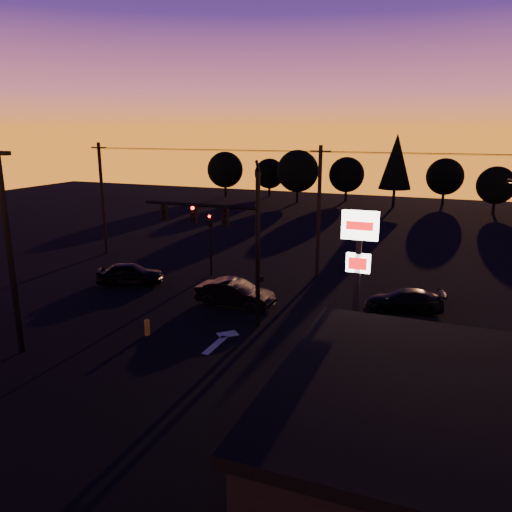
{
  "coord_description": "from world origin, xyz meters",
  "views": [
    {
      "loc": [
        10.5,
        -18.75,
        10.04
      ],
      "look_at": [
        1.0,
        5.0,
        3.5
      ],
      "focal_mm": 35.0,
      "sensor_mm": 36.0,
      "label": 1
    }
  ],
  "objects_px": {
    "traffic_signal_mast": "(229,231)",
    "pylon_sign": "(359,256)",
    "secondary_signal": "(210,235)",
    "car_right": "(404,301)",
    "car_mid": "(235,293)",
    "bollard": "(147,327)",
    "parking_lot_light": "(8,241)",
    "car_left": "(130,274)",
    "suv_parked": "(361,394)"
  },
  "relations": [
    {
      "from": "traffic_signal_mast",
      "to": "pylon_sign",
      "type": "distance_m",
      "value": 7.52
    },
    {
      "from": "secondary_signal",
      "to": "car_right",
      "type": "distance_m",
      "value": 13.77
    },
    {
      "from": "pylon_sign",
      "to": "car_mid",
      "type": "distance_m",
      "value": 10.12
    },
    {
      "from": "car_mid",
      "to": "car_right",
      "type": "bearing_deg",
      "value": -71.12
    },
    {
      "from": "bollard",
      "to": "secondary_signal",
      "type": "bearing_deg",
      "value": 99.56
    },
    {
      "from": "parking_lot_light",
      "to": "bollard",
      "type": "distance_m",
      "value": 7.54
    },
    {
      "from": "bollard",
      "to": "traffic_signal_mast",
      "type": "bearing_deg",
      "value": 45.56
    },
    {
      "from": "pylon_sign",
      "to": "car_right",
      "type": "height_order",
      "value": "pylon_sign"
    },
    {
      "from": "car_mid",
      "to": "secondary_signal",
      "type": "bearing_deg",
      "value": 41.38
    },
    {
      "from": "traffic_signal_mast",
      "to": "secondary_signal",
      "type": "bearing_deg",
      "value": 123.19
    },
    {
      "from": "parking_lot_light",
      "to": "car_mid",
      "type": "xyz_separation_m",
      "value": [
        6.65,
        9.36,
        -4.51
      ]
    },
    {
      "from": "traffic_signal_mast",
      "to": "pylon_sign",
      "type": "xyz_separation_m",
      "value": [
        7.1,
        -2.49,
        -0.02
      ]
    },
    {
      "from": "secondary_signal",
      "to": "bollard",
      "type": "height_order",
      "value": "secondary_signal"
    },
    {
      "from": "car_left",
      "to": "suv_parked",
      "type": "relative_size",
      "value": 0.8
    },
    {
      "from": "car_mid",
      "to": "car_right",
      "type": "relative_size",
      "value": 1.06
    },
    {
      "from": "bollard",
      "to": "parking_lot_light",
      "type": "bearing_deg",
      "value": -138.31
    },
    {
      "from": "secondary_signal",
      "to": "car_mid",
      "type": "distance_m",
      "value": 6.92
    },
    {
      "from": "secondary_signal",
      "to": "car_mid",
      "type": "xyz_separation_m",
      "value": [
        4.15,
        -5.13,
        -2.1
      ]
    },
    {
      "from": "traffic_signal_mast",
      "to": "secondary_signal",
      "type": "relative_size",
      "value": 1.97
    },
    {
      "from": "bollard",
      "to": "car_left",
      "type": "bearing_deg",
      "value": 130.74
    },
    {
      "from": "traffic_signal_mast",
      "to": "suv_parked",
      "type": "xyz_separation_m",
      "value": [
        8.11,
        -6.3,
        -4.19
      ]
    },
    {
      "from": "parking_lot_light",
      "to": "suv_parked",
      "type": "height_order",
      "value": "parking_lot_light"
    },
    {
      "from": "secondary_signal",
      "to": "car_right",
      "type": "xyz_separation_m",
      "value": [
        13.37,
        -2.4,
        -2.23
      ]
    },
    {
      "from": "traffic_signal_mast",
      "to": "bollard",
      "type": "bearing_deg",
      "value": -134.44
    },
    {
      "from": "parking_lot_light",
      "to": "car_left",
      "type": "height_order",
      "value": "parking_lot_light"
    },
    {
      "from": "secondary_signal",
      "to": "pylon_sign",
      "type": "height_order",
      "value": "pylon_sign"
    },
    {
      "from": "secondary_signal",
      "to": "car_left",
      "type": "xyz_separation_m",
      "value": [
        -4.02,
        -3.91,
        -2.13
      ]
    },
    {
      "from": "bollard",
      "to": "suv_parked",
      "type": "height_order",
      "value": "suv_parked"
    },
    {
      "from": "secondary_signal",
      "to": "car_mid",
      "type": "bearing_deg",
      "value": -51.02
    },
    {
      "from": "secondary_signal",
      "to": "pylon_sign",
      "type": "xyz_separation_m",
      "value": [
        12.0,
        -9.99,
        2.05
      ]
    },
    {
      "from": "car_mid",
      "to": "suv_parked",
      "type": "distance_m",
      "value": 12.39
    },
    {
      "from": "car_left",
      "to": "car_right",
      "type": "relative_size",
      "value": 0.99
    },
    {
      "from": "car_left",
      "to": "secondary_signal",
      "type": "bearing_deg",
      "value": -70.7
    },
    {
      "from": "traffic_signal_mast",
      "to": "secondary_signal",
      "type": "distance_m",
      "value": 9.19
    },
    {
      "from": "bollard",
      "to": "car_left",
      "type": "xyz_separation_m",
      "value": [
        -5.82,
        6.75,
        0.34
      ]
    },
    {
      "from": "traffic_signal_mast",
      "to": "suv_parked",
      "type": "distance_m",
      "value": 11.09
    },
    {
      "from": "pylon_sign",
      "to": "secondary_signal",
      "type": "bearing_deg",
      "value": 140.23
    },
    {
      "from": "bollard",
      "to": "car_mid",
      "type": "distance_m",
      "value": 6.02
    },
    {
      "from": "pylon_sign",
      "to": "car_right",
      "type": "relative_size",
      "value": 1.57
    },
    {
      "from": "car_right",
      "to": "suv_parked",
      "type": "distance_m",
      "value": 11.4
    },
    {
      "from": "pylon_sign",
      "to": "bollard",
      "type": "height_order",
      "value": "pylon_sign"
    },
    {
      "from": "parking_lot_light",
      "to": "car_right",
      "type": "xyz_separation_m",
      "value": [
        15.87,
        12.09,
        -4.64
      ]
    },
    {
      "from": "secondary_signal",
      "to": "bollard",
      "type": "relative_size",
      "value": 5.48
    },
    {
      "from": "suv_parked",
      "to": "pylon_sign",
      "type": "bearing_deg",
      "value": 101.1
    },
    {
      "from": "secondary_signal",
      "to": "parking_lot_light",
      "type": "bearing_deg",
      "value": -99.79
    },
    {
      "from": "parking_lot_light",
      "to": "car_mid",
      "type": "distance_m",
      "value": 12.33
    },
    {
      "from": "secondary_signal",
      "to": "car_left",
      "type": "relative_size",
      "value": 1.01
    },
    {
      "from": "car_left",
      "to": "car_right",
      "type": "distance_m",
      "value": 17.46
    },
    {
      "from": "traffic_signal_mast",
      "to": "car_left",
      "type": "relative_size",
      "value": 1.99
    },
    {
      "from": "traffic_signal_mast",
      "to": "car_left",
      "type": "height_order",
      "value": "traffic_signal_mast"
    }
  ]
}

